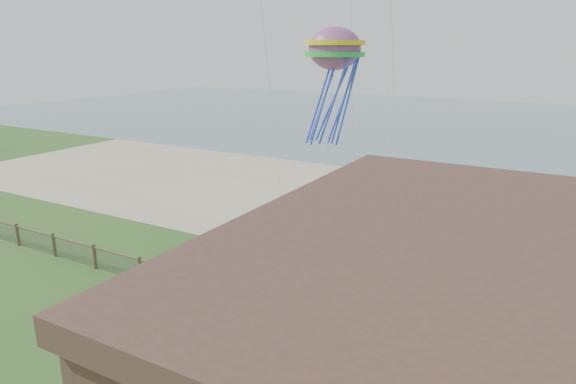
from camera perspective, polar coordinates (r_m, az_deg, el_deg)
sand_beach at (r=34.47m, az=10.79°, el=-1.85°), size 72.00×20.00×0.02m
ocean at (r=76.62m, az=21.83°, el=6.98°), size 160.00×68.00×0.02m
chainlink_fence at (r=20.85m, az=-4.20°, el=-12.11°), size 36.20×0.20×1.25m
octopus_kite at (r=25.96m, az=5.09°, el=11.98°), size 3.61×3.02×6.35m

